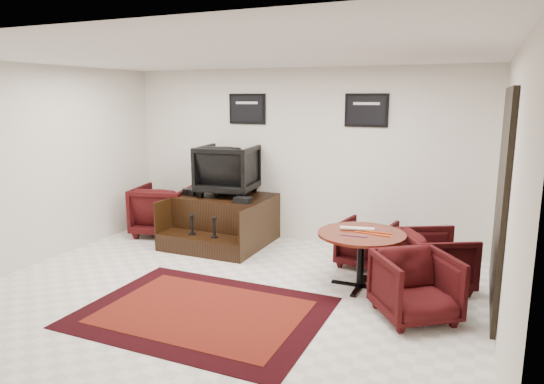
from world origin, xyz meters
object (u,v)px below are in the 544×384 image
at_px(shine_podium, 224,221).
at_px(table_chair_window, 436,257).
at_px(armchair_side, 164,208).
at_px(table_chair_back, 367,241).
at_px(table_chair_corner, 416,283).
at_px(shine_chair, 228,167).
at_px(meeting_table, 361,240).

distance_m(shine_podium, table_chair_window, 3.43).
bearing_deg(armchair_side, table_chair_window, 158.91).
xyz_separation_m(shine_podium, armchair_side, (-1.18, -0.02, 0.12)).
height_order(shine_podium, armchair_side, armchair_side).
distance_m(table_chair_back, table_chair_window, 1.08).
height_order(shine_podium, table_chair_back, shine_podium).
relative_size(table_chair_back, table_chair_corner, 0.91).
bearing_deg(shine_chair, table_chair_corner, 143.28).
relative_size(armchair_side, table_chair_back, 1.31).
relative_size(shine_podium, table_chair_window, 1.91).
bearing_deg(shine_podium, shine_chair, 90.00).
bearing_deg(table_chair_back, table_chair_corner, 129.69).
xyz_separation_m(shine_podium, meeting_table, (2.50, -1.02, 0.27)).
xyz_separation_m(table_chair_back, table_chair_corner, (0.85, -1.44, 0.04)).
relative_size(armchair_side, meeting_table, 0.87).
distance_m(shine_chair, table_chair_window, 3.56).
height_order(armchair_side, table_chair_back, armchair_side).
xyz_separation_m(shine_chair, table_chair_corner, (3.25, -1.80, -0.82)).
bearing_deg(shine_chair, table_chair_back, 163.75).
height_order(shine_chair, table_chair_corner, shine_chair).
distance_m(shine_podium, meeting_table, 2.72).
distance_m(shine_chair, armchair_side, 1.41).
bearing_deg(table_chair_corner, table_chair_back, 85.11).
height_order(table_chair_back, table_chair_corner, table_chair_corner).
bearing_deg(table_chair_corner, armchair_side, 124.39).
bearing_deg(meeting_table, table_chair_window, 21.82).
height_order(armchair_side, meeting_table, armchair_side).
height_order(shine_podium, table_chair_corner, table_chair_corner).
bearing_deg(table_chair_window, shine_chair, 47.79).
distance_m(table_chair_window, table_chair_corner, 0.98).
distance_m(shine_podium, shine_chair, 0.88).
bearing_deg(shine_podium, table_chair_corner, -26.87).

